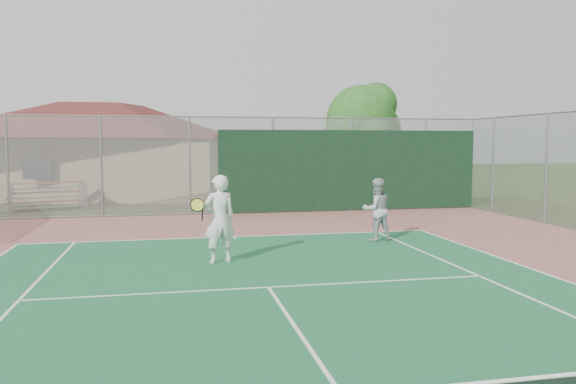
# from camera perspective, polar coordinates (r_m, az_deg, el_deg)

# --- Properties ---
(back_fence) EXTENTS (20.08, 0.11, 3.53)m
(back_fence) POSITION_cam_1_polar(r_m,az_deg,el_deg) (20.56, -1.25, 2.48)
(back_fence) COLOR gray
(back_fence) RESTS_ON ground
(side_fence_right) EXTENTS (0.08, 9.00, 3.50)m
(side_fence_right) POSITION_cam_1_polar(r_m,az_deg,el_deg) (19.58, 24.75, 2.14)
(side_fence_right) COLOR gray
(side_fence_right) RESTS_ON ground
(clubhouse) EXTENTS (13.64, 10.45, 5.30)m
(clubhouse) POSITION_cam_1_polar(r_m,az_deg,el_deg) (28.81, -18.10, 4.99)
(clubhouse) COLOR tan
(clubhouse) RESTS_ON ground
(bleachers) EXTENTS (3.23, 2.41, 1.03)m
(bleachers) POSITION_cam_1_polar(r_m,az_deg,el_deg) (23.80, -23.33, -0.29)
(bleachers) COLOR #B24429
(bleachers) RESTS_ON ground
(tree) EXTENTS (3.84, 3.64, 5.35)m
(tree) POSITION_cam_1_polar(r_m,az_deg,el_deg) (26.51, 7.63, 7.01)
(tree) COLOR #3C2715
(tree) RESTS_ON ground
(player_white_front) EXTENTS (1.03, 0.74, 1.88)m
(player_white_front) POSITION_cam_1_polar(r_m,az_deg,el_deg) (12.03, -7.01, -2.80)
(player_white_front) COLOR white
(player_white_front) RESTS_ON ground
(player_grey_back) EXTENTS (0.86, 0.71, 1.64)m
(player_grey_back) POSITION_cam_1_polar(r_m,az_deg,el_deg) (14.84, 8.97, -1.84)
(player_grey_back) COLOR #ADAFB2
(player_grey_back) RESTS_ON ground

